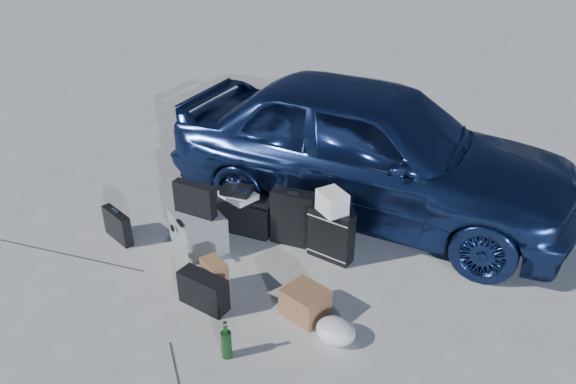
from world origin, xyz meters
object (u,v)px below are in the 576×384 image
Objects in this scene: car at (369,147)px; cardboard_box at (305,303)px; pelican_case at (198,230)px; suitcase_left at (294,218)px; briefcase at (117,225)px; duffel_bag at (241,213)px; suitcase_right at (331,235)px; green_bottle at (226,340)px.

car reaches higher than cardboard_box.
pelican_case is 0.98m from suitcase_left.
cardboard_box is at bearing -174.74° from car.
duffel_bag is (0.88, 0.93, 0.02)m from briefcase.
duffel_bag is (0.11, 0.53, -0.01)m from pelican_case.
car is 2.79m from briefcase.
briefcase is (-1.74, -2.10, -0.58)m from car.
suitcase_left is (-0.24, -1.07, -0.45)m from car.
pelican_case reaches higher than duffel_bag.
briefcase is 0.72× the size of suitcase_left.
suitcase_right is (0.45, 0.00, -0.03)m from suitcase_left.
suitcase_left reaches higher than pelican_case.
duffel_bag is at bearing 127.12° from green_bottle.
cardboard_box is at bearing -42.12° from duffel_bag.
pelican_case is 0.90× the size of suitcase_left.
car is 1.56m from duffel_bag.
duffel_bag is at bearing 101.51° from pelican_case.
car is at bearing 95.85° from green_bottle.
green_bottle is at bearing -89.56° from suitcase_right.
car is 2.04m from pelican_case.
cardboard_box is at bearing 74.18° from green_bottle.
pelican_case is 0.99× the size of suitcase_right.
green_bottle is at bearing -14.53° from pelican_case.
car is 8.21× the size of suitcase_right.
car is at bearing 40.11° from duffel_bag.
pelican_case is at bearing -153.72° from suitcase_right.
suitcase_left is at bearing 130.96° from cardboard_box.
duffel_bag is at bearing 56.55° from briefcase.
suitcase_left is (1.51, 1.03, 0.13)m from briefcase.
car is 2.06m from cardboard_box.
suitcase_left is at bearing 178.40° from suitcase_right.
cardboard_box is at bearing 15.38° from pelican_case.
car is 1.19m from suitcase_right.
briefcase is 1.22× the size of cardboard_box.
duffel_bag is (-1.07, -0.10, -0.08)m from suitcase_right.
suitcase_right is 1.60× the size of green_bottle.
suitcase_right is at bearing 37.82° from briefcase.
briefcase is 0.58× the size of duffel_bag.
suitcase_right is (1.19, 0.63, 0.07)m from pelican_case.
suitcase_left reaches higher than cardboard_box.
suitcase_left is at bearing 107.63° from green_bottle.
suitcase_right reaches higher than duffel_bag.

